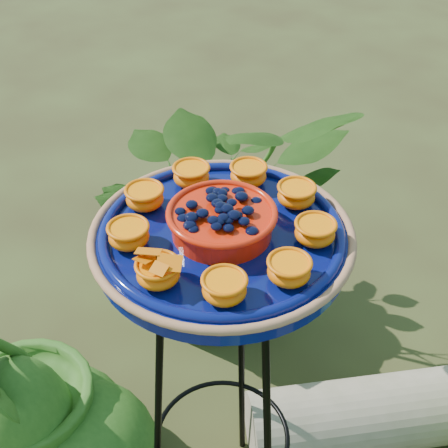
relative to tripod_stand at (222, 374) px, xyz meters
The scene contains 5 objects.
tripod_stand is the anchor object (origin of this frame).
feeder_dish 0.41m from the tripod_stand, 90.51° to the right, with size 0.60×0.60×0.11m.
driftwood_log 0.64m from the tripod_stand, 63.83° to the left, with size 0.23×0.23×0.68m, color gray.
shrub_back_left 0.79m from the tripod_stand, 129.69° to the left, with size 0.81×0.70×0.90m, color #275015.
shrub_front_left 0.54m from the tripod_stand, 148.68° to the right, with size 0.45×0.37×0.82m, color #275015.
Camera 1 is at (0.46, -0.82, 1.69)m, focal length 50.00 mm.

